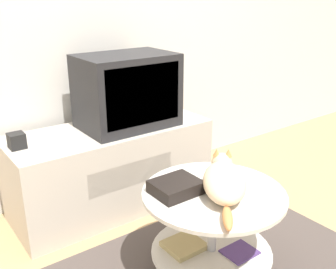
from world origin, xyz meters
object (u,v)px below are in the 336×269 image
at_px(cat, 224,180).
at_px(dvd_box, 176,187).
at_px(speaker, 17,141).
at_px(tv, 127,91).

bearing_deg(cat, dvd_box, 97.91).
bearing_deg(speaker, tv, -2.70).
relative_size(tv, speaker, 6.85).
relative_size(dvd_box, cat, 0.44).
distance_m(speaker, dvd_box, 0.93).
relative_size(tv, cat, 1.20).
distance_m(tv, speaker, 0.69).
bearing_deg(tv, speaker, 177.30).
distance_m(tv, cat, 0.92).
height_order(dvd_box, cat, cat).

